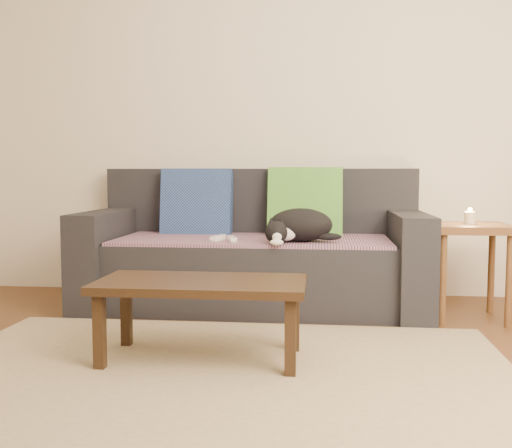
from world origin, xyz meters
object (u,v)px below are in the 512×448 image
Objects in this scene: sofa at (255,257)px; wii_remote_b at (218,238)px; wii_remote_a at (232,239)px; coffee_table at (201,290)px; cat at (299,226)px; side_table at (469,241)px.

sofa is 14.00× the size of wii_remote_b.
wii_remote_a is 0.88m from coffee_table.
coffee_table is at bearing 162.75° from wii_remote_a.
wii_remote_a reaches higher than coffee_table.
wii_remote_b is at bearing 95.39° from coffee_table.
wii_remote_a is at bearing 89.65° from coffee_table.
cat is at bearing -76.57° from wii_remote_b.
side_table is at bearing -11.86° from cat.
side_table is at bearing -103.65° from wii_remote_a.
sofa is 4.62× the size of cat.
sofa is 1.29m from side_table.
sofa is at bearing 169.56° from side_table.
wii_remote_b is 0.16× the size of coffee_table.
wii_remote_a and wii_remote_b have the same top height.
side_table is 1.67m from coffee_table.
wii_remote_b is at bearing 163.68° from cat.
side_table reaches higher than coffee_table.
wii_remote_b is (-0.19, -0.26, 0.15)m from sofa.
wii_remote_b is 1.45m from side_table.
sofa reaches higher than wii_remote_a.
coffee_table is at bearing -159.18° from wii_remote_b.
cat is 0.50× the size of coffee_table.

